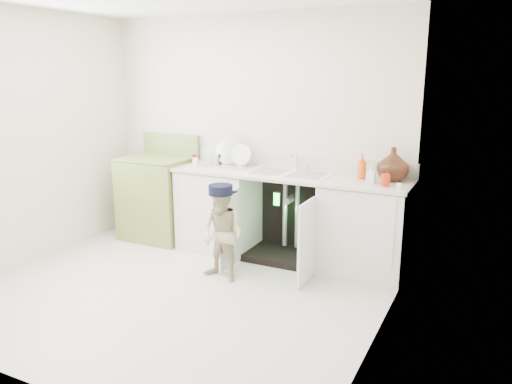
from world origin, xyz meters
TOP-DOWN VIEW (x-y plane):
  - ground at (0.00, 0.00)m, footprint 3.50×3.50m
  - room_shell at (0.00, 0.00)m, footprint 6.00×5.50m
  - counter_run at (0.58, 1.21)m, footprint 2.44×1.02m
  - avocado_stove at (-1.06, 1.18)m, footprint 0.76×0.65m
  - repair_worker at (0.22, 0.44)m, footprint 0.63×0.62m

SIDE VIEW (x-z plane):
  - ground at x=0.00m, z-range 0.00..0.00m
  - repair_worker at x=0.22m, z-range 0.01..0.91m
  - counter_run at x=0.58m, z-range -0.13..1.08m
  - avocado_stove at x=-1.06m, z-range -0.10..1.08m
  - room_shell at x=0.00m, z-range 0.62..1.88m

